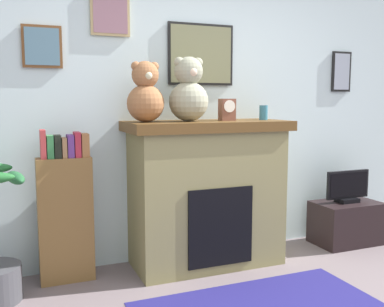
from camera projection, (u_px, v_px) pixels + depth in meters
name	position (u px, v px, depth m)	size (l,w,h in m)	color
back_wall	(192.00, 109.00, 3.88)	(5.20, 0.15, 2.60)	silver
fireplace	(207.00, 193.00, 3.65)	(1.34, 0.61, 1.21)	olive
bookshelf	(66.00, 212.00, 3.31)	(0.40, 0.16, 1.17)	brown
tv_stand	(346.00, 223.00, 4.23)	(0.63, 0.40, 0.41)	black
television	(348.00, 188.00, 4.19)	(0.48, 0.14, 0.31)	black
candle_jar	(263.00, 113.00, 3.75)	(0.07, 0.07, 0.13)	teal
mantel_clock	(227.00, 110.00, 3.62)	(0.12, 0.09, 0.18)	brown
teddy_bear_cream	(146.00, 95.00, 3.34)	(0.29, 0.29, 0.47)	#98633D
teddy_bear_grey	(189.00, 92.00, 3.47)	(0.32, 0.32, 0.51)	gray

